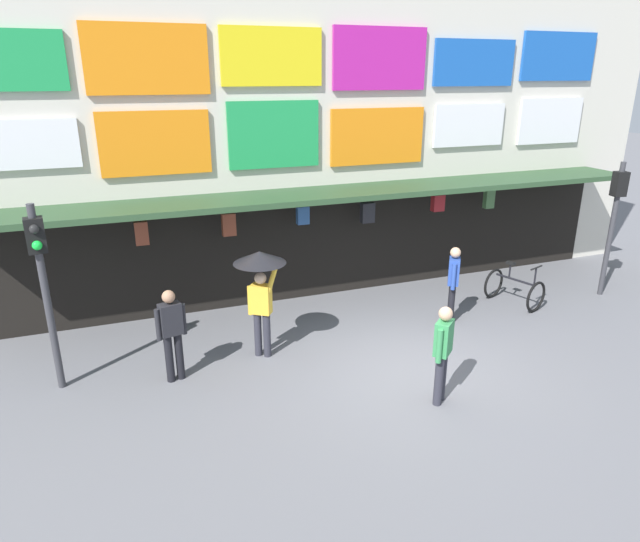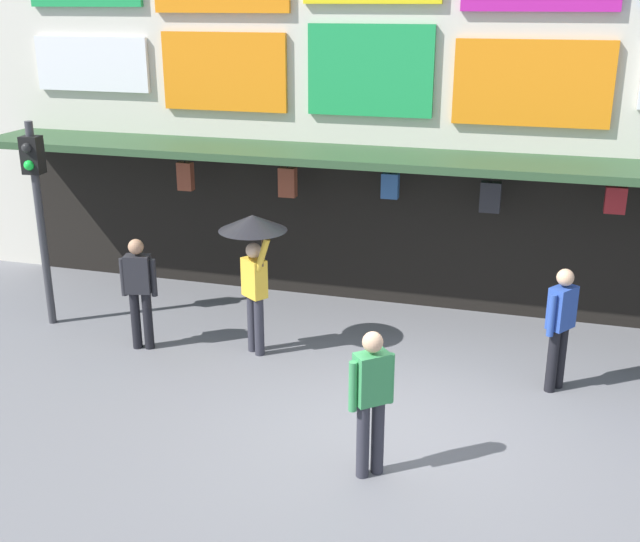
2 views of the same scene
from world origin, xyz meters
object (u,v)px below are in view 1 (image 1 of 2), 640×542
traffic_light_far (615,208)px  pedestrian_in_purple (443,350)px  traffic_light_near (42,269)px  bicycle_parked (514,289)px  pedestrian_with_umbrella (260,274)px  pedestrian_in_yellow (171,328)px  pedestrian_in_blue (453,281)px

traffic_light_far → pedestrian_in_purple: size_ratio=1.90×
traffic_light_near → bicycle_parked: traffic_light_near is taller
traffic_light_near → traffic_light_far: bearing=0.1°
traffic_light_near → pedestrian_with_umbrella: (3.52, -0.12, -0.50)m
traffic_light_near → traffic_light_far: size_ratio=1.00×
traffic_light_far → pedestrian_in_purple: bearing=-156.7°
traffic_light_far → pedestrian_with_umbrella: 8.52m
bicycle_parked → pedestrian_in_yellow: pedestrian_in_yellow is taller
pedestrian_in_purple → pedestrian_with_umbrella: size_ratio=0.81×
traffic_light_near → bicycle_parked: bearing=1.4°
bicycle_parked → pedestrian_in_purple: size_ratio=0.79×
bicycle_parked → traffic_light_far: bearing=-5.0°
pedestrian_in_yellow → traffic_light_near: bearing=167.4°
pedestrian_in_blue → pedestrian_in_yellow: bearing=-176.6°
pedestrian_with_umbrella → traffic_light_near: bearing=178.0°
pedestrian_in_blue → pedestrian_in_purple: bearing=-126.3°
pedestrian_in_yellow → pedestrian_with_umbrella: bearing=10.0°
bicycle_parked → pedestrian_in_yellow: 7.80m
pedestrian_in_blue → traffic_light_near: bearing=179.5°
pedestrian_with_umbrella → pedestrian_in_yellow: 1.81m
pedestrian_with_umbrella → pedestrian_in_yellow: size_ratio=1.24×
traffic_light_far → pedestrian_in_blue: traffic_light_far is taller
traffic_light_near → pedestrian_in_yellow: 2.23m
traffic_light_near → pedestrian_in_blue: size_ratio=1.90×
pedestrian_in_purple → pedestrian_in_yellow: size_ratio=1.00×
pedestrian_in_blue → bicycle_parked: bearing=8.9°
bicycle_parked → pedestrian_with_umbrella: 6.22m
pedestrian_in_yellow → pedestrian_in_blue: bearing=3.4°
pedestrian_in_purple → pedestrian_in_yellow: same height
traffic_light_near → pedestrian_in_yellow: size_ratio=1.90×
traffic_light_far → pedestrian_with_umbrella: size_ratio=1.54×
pedestrian_in_purple → pedestrian_with_umbrella: (-2.28, 2.54, 0.69)m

